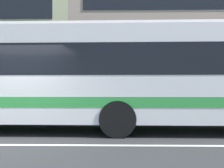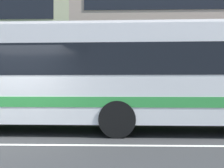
{
  "view_description": "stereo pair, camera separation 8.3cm",
  "coord_description": "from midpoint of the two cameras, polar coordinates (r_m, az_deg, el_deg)",
  "views": [
    {
      "loc": [
        2.73,
        -6.28,
        1.37
      ],
      "look_at": [
        2.54,
        2.38,
        1.46
      ],
      "focal_mm": 43.08,
      "sensor_mm": 36.0,
      "label": 1
    },
    {
      "loc": [
        2.81,
        -6.27,
        1.37
      ],
      "look_at": [
        2.54,
        2.38,
        1.46
      ],
      "focal_mm": 43.08,
      "sensor_mm": 36.0,
      "label": 2
    }
  ],
  "objects": [
    {
      "name": "lane_centre_line",
      "position": [
        6.99,
        -22.64,
        -11.82
      ],
      "size": [
        60.0,
        0.16,
        0.01
      ],
      "primitive_type": "cube",
      "color": "silver",
      "rests_on": "ground_plane"
    },
    {
      "name": "ground_plane",
      "position": [
        6.99,
        -22.64,
        -11.86
      ],
      "size": [
        160.0,
        160.0,
        0.0
      ],
      "primitive_type": "plane",
      "color": "#2F2F30"
    },
    {
      "name": "apartment_block_right",
      "position": [
        22.32,
        22.13,
        11.08
      ],
      "size": [
        21.29,
        11.17,
        11.74
      ],
      "color": "tan",
      "rests_on": "ground_plane"
    },
    {
      "name": "transit_bus",
      "position": [
        8.47,
        -3.87,
        2.08
      ],
      "size": [
        11.78,
        2.82,
        3.2
      ],
      "color": "silver",
      "rests_on": "ground_plane"
    },
    {
      "name": "hedge_row_far",
      "position": [
        12.2,
        -12.01,
        -4.76
      ],
      "size": [
        14.12,
        1.1,
        0.97
      ],
      "primitive_type": "cube",
      "color": "#296D2D",
      "rests_on": "ground_plane"
    }
  ]
}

